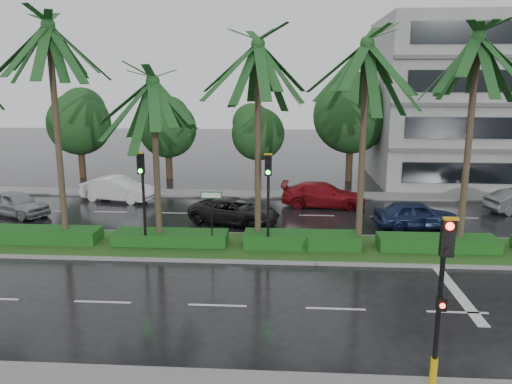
# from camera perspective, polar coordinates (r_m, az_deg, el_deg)

# --- Properties ---
(ground) EXTENTS (120.00, 120.00, 0.00)m
(ground) POSITION_cam_1_polar(r_m,az_deg,el_deg) (22.04, -2.60, -7.27)
(ground) COLOR black
(ground) RESTS_ON ground
(far_sidewalk) EXTENTS (40.00, 2.00, 0.12)m
(far_sidewalk) POSITION_cam_1_polar(r_m,az_deg,el_deg) (33.52, -0.35, -0.25)
(far_sidewalk) COLOR slate
(far_sidewalk) RESTS_ON ground
(median) EXTENTS (36.00, 4.00, 0.15)m
(median) POSITION_cam_1_polar(r_m,az_deg,el_deg) (22.95, -2.33, -6.25)
(median) COLOR gray
(median) RESTS_ON ground
(hedge) EXTENTS (35.20, 1.40, 0.60)m
(hedge) POSITION_cam_1_polar(r_m,az_deg,el_deg) (22.84, -2.34, -5.36)
(hedge) COLOR #164E18
(hedge) RESTS_ON median
(lane_markings) EXTENTS (34.00, 13.06, 0.01)m
(lane_markings) POSITION_cam_1_polar(r_m,az_deg,el_deg) (21.52, 5.40, -7.80)
(lane_markings) COLOR silver
(lane_markings) RESTS_ON ground
(palm_row) EXTENTS (26.30, 4.20, 10.49)m
(palm_row) POSITION_cam_1_polar(r_m,az_deg,el_deg) (21.95, -5.87, 14.56)
(palm_row) COLOR #3E3124
(palm_row) RESTS_ON median
(signal_near) EXTENTS (0.34, 0.45, 4.36)m
(signal_near) POSITION_cam_1_polar(r_m,az_deg,el_deg) (12.79, 20.41, -11.05)
(signal_near) COLOR black
(signal_near) RESTS_ON near_sidewalk
(signal_median_left) EXTENTS (0.34, 0.42, 4.36)m
(signal_median_left) POSITION_cam_1_polar(r_m,az_deg,el_deg) (22.30, -12.86, 0.66)
(signal_median_left) COLOR black
(signal_median_left) RESTS_ON median
(signal_median_right) EXTENTS (0.34, 0.42, 4.36)m
(signal_median_right) POSITION_cam_1_polar(r_m,az_deg,el_deg) (21.40, 1.40, 0.48)
(signal_median_right) COLOR black
(signal_median_right) RESTS_ON median
(street_sign) EXTENTS (0.95, 0.09, 2.60)m
(street_sign) POSITION_cam_1_polar(r_m,az_deg,el_deg) (22.01, -5.11, -1.56)
(street_sign) COLOR black
(street_sign) RESTS_ON median
(bg_trees) EXTENTS (32.90, 5.68, 8.21)m
(bg_trees) POSITION_cam_1_polar(r_m,az_deg,el_deg) (38.32, 2.13, 8.26)
(bg_trees) COLOR #352418
(bg_trees) RESTS_ON ground
(building) EXTENTS (16.00, 10.00, 12.00)m
(building) POSITION_cam_1_polar(r_m,az_deg,el_deg) (41.32, 24.88, 9.34)
(building) COLOR gray
(building) RESTS_ON ground
(car_silver) EXTENTS (3.21, 4.47, 1.41)m
(car_silver) POSITION_cam_1_polar(r_m,az_deg,el_deg) (31.34, -25.70, -1.19)
(car_silver) COLOR gray
(car_silver) RESTS_ON ground
(car_white) EXTENTS (2.62, 4.93, 1.54)m
(car_white) POSITION_cam_1_polar(r_m,az_deg,el_deg) (33.02, -15.52, 0.35)
(car_white) COLOR white
(car_white) RESTS_ON ground
(car_darkgrey) EXTENTS (3.62, 5.31, 1.35)m
(car_darkgrey) POSITION_cam_1_polar(r_m,az_deg,el_deg) (26.78, -2.47, -2.18)
(car_darkgrey) COLOR black
(car_darkgrey) RESTS_ON ground
(car_red) EXTENTS (2.48, 5.24, 1.48)m
(car_red) POSITION_cam_1_polar(r_m,az_deg,el_deg) (30.59, 7.70, -0.30)
(car_red) COLOR maroon
(car_red) RESTS_ON ground
(car_blue) EXTENTS (2.15, 4.45, 1.46)m
(car_blue) POSITION_cam_1_polar(r_m,az_deg,el_deg) (27.07, 17.88, -2.50)
(car_blue) COLOR #19254D
(car_blue) RESTS_ON ground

